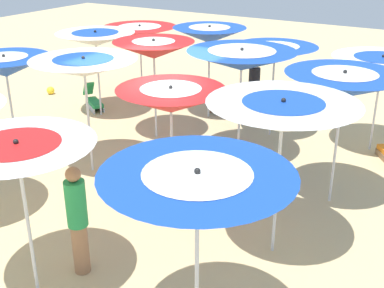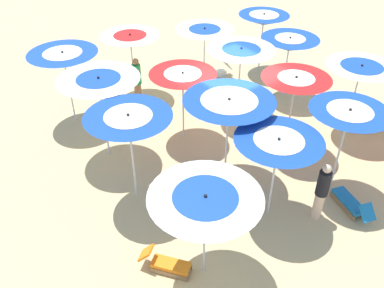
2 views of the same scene
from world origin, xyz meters
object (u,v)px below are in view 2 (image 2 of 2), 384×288
object	(u,v)px
beach_umbrella_4	(129,123)
beach_umbrella_8	(99,86)
beach_umbrella_2	(348,118)
lounger_2	(351,203)
beach_umbrella_9	(183,80)
beach_umbrella_14	(205,33)
beach_umbrella_0	(205,205)
beach_umbrella_7	(361,71)
beach_umbrella_13	(130,41)
beach_umbrella_1	(278,146)
beach_umbrella_15	(264,20)
beach_umbrella_5	(229,107)
beachgoer_0	(322,191)
lounger_1	(217,73)
lounger_3	(365,124)
beach_umbrella_11	(289,44)
lounger_0	(167,264)
beach_umbrella_6	(295,84)
beachgoer_1	(137,81)
beach_umbrella_10	(241,54)
beach_umbrella_12	(63,58)

from	to	relation	value
beach_umbrella_4	beach_umbrella_8	size ratio (longest dim) A/B	0.99
beach_umbrella_2	lounger_2	world-z (taller)	beach_umbrella_2
beach_umbrella_9	lounger_2	xyz separation A→B (m)	(1.42, -5.14, -1.77)
beach_umbrella_14	beach_umbrella_0	bearing A→B (deg)	-128.94
beach_umbrella_4	beach_umbrella_9	size ratio (longest dim) A/B	1.14
beach_umbrella_7	beach_umbrella_13	xyz separation A→B (m)	(-4.11, 6.17, -0.03)
beach_umbrella_1	lounger_2	size ratio (longest dim) A/B	1.71
beach_umbrella_8	beach_umbrella_15	bearing A→B (deg)	10.00
beach_umbrella_0	beach_umbrella_5	size ratio (longest dim) A/B	0.89
beach_umbrella_14	beach_umbrella_1	bearing A→B (deg)	-116.10
beach_umbrella_2	beachgoer_0	world-z (taller)	beach_umbrella_2
lounger_1	lounger_2	size ratio (longest dim) A/B	0.89
beach_umbrella_1	beachgoer_0	size ratio (longest dim) A/B	1.42
beach_umbrella_5	beach_umbrella_8	world-z (taller)	beach_umbrella_8
beach_umbrella_14	lounger_3	distance (m)	6.37
beach_umbrella_4	beach_umbrella_8	bearing A→B (deg)	81.52
beach_umbrella_4	lounger_2	bearing A→B (deg)	-42.52
beach_umbrella_4	beach_umbrella_13	bearing A→B (deg)	59.14
beach_umbrella_11	lounger_0	xyz separation A→B (m)	(-7.73, -3.74, -1.77)
beach_umbrella_2	lounger_1	distance (m)	7.34
beach_umbrella_1	lounger_3	distance (m)	5.54
beach_umbrella_1	lounger_1	distance (m)	7.71
beach_umbrella_5	beach_umbrella_14	xyz separation A→B (m)	(3.14, 4.82, -0.33)
beach_umbrella_1	beach_umbrella_6	size ratio (longest dim) A/B	0.94
beach_umbrella_4	beach_umbrella_15	size ratio (longest dim) A/B	1.09
beach_umbrella_0	lounger_3	size ratio (longest dim) A/B	1.92
beach_umbrella_11	beach_umbrella_1	bearing A→B (deg)	-140.87
beach_umbrella_1	lounger_0	distance (m)	3.52
beach_umbrella_0	beach_umbrella_11	xyz separation A→B (m)	(7.13, 4.24, -0.00)
beach_umbrella_0	beach_umbrella_14	size ratio (longest dim) A/B	1.05
beach_umbrella_11	beach_umbrella_2	bearing A→B (deg)	-123.23
beach_umbrella_14	beachgoer_1	world-z (taller)	beach_umbrella_14
beach_umbrella_2	beach_umbrella_5	bearing A→B (deg)	132.89
beach_umbrella_2	lounger_0	xyz separation A→B (m)	(-4.95, 0.51, -2.04)
beach_umbrella_6	beach_umbrella_14	size ratio (longest dim) A/B	1.14
beach_umbrella_10	beach_umbrella_1	bearing A→B (deg)	-122.60
beach_umbrella_14	lounger_1	distance (m)	1.83
beach_umbrella_8	lounger_1	distance (m)	6.43
beach_umbrella_8	beachgoer_1	bearing A→B (deg)	41.25
lounger_2	beach_umbrella_9	bearing A→B (deg)	33.88
beach_umbrella_4	beach_umbrella_14	distance (m)	6.80
beach_umbrella_4	beach_umbrella_13	world-z (taller)	beach_umbrella_4
beach_umbrella_5	beach_umbrella_12	xyz separation A→B (m)	(-2.03, 5.25, -0.02)
beach_umbrella_6	lounger_2	bearing A→B (deg)	-102.93
beach_umbrella_6	beach_umbrella_13	size ratio (longest dim) A/B	1.04
beachgoer_0	beach_umbrella_5	bearing A→B (deg)	-28.09
beach_umbrella_11	beach_umbrella_13	bearing A→B (deg)	141.91
lounger_0	beach_umbrella_10	bearing A→B (deg)	88.78
beach_umbrella_11	beach_umbrella_14	distance (m)	3.08
beach_umbrella_6	beach_umbrella_12	xyz separation A→B (m)	(-4.35, 5.38, 0.05)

